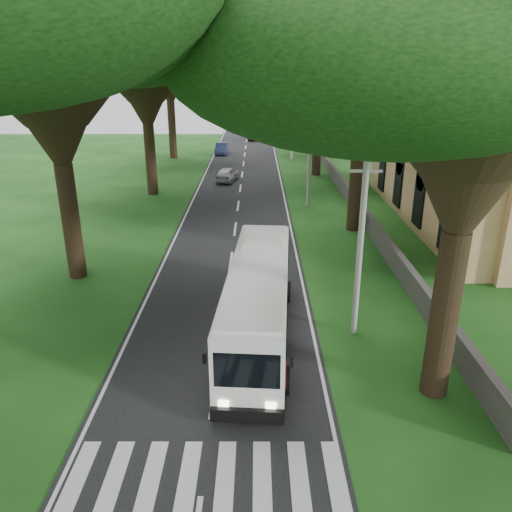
% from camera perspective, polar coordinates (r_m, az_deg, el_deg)
% --- Properties ---
extents(ground, '(140.00, 140.00, 0.00)m').
position_cam_1_polar(ground, '(16.21, -5.37, -19.30)').
color(ground, '#174513').
rests_on(ground, ground).
extents(road, '(8.00, 120.00, 0.04)m').
position_cam_1_polar(road, '(38.76, -2.11, 5.36)').
color(road, black).
rests_on(road, ground).
extents(crosswalk, '(8.00, 3.00, 0.01)m').
position_cam_1_polar(crosswalk, '(14.75, -6.12, -24.32)').
color(crosswalk, silver).
rests_on(crosswalk, ground).
extents(property_wall, '(0.35, 50.00, 1.20)m').
position_cam_1_polar(property_wall, '(38.37, 11.45, 5.70)').
color(property_wall, '#383533').
rests_on(property_wall, ground).
extents(church, '(14.00, 24.00, 11.60)m').
position_cam_1_polar(church, '(38.03, 26.09, 10.53)').
color(church, tan).
rests_on(church, ground).
extents(pole_near, '(1.60, 0.24, 8.00)m').
position_cam_1_polar(pole_near, '(19.77, 11.89, 2.01)').
color(pole_near, gray).
rests_on(pole_near, ground).
extents(pole_mid, '(1.60, 0.24, 8.00)m').
position_cam_1_polar(pole_mid, '(39.02, 6.13, 11.63)').
color(pole_mid, gray).
rests_on(pole_mid, ground).
extents(pole_far, '(1.60, 0.24, 8.00)m').
position_cam_1_polar(pole_far, '(58.78, 4.13, 14.83)').
color(pole_far, gray).
rests_on(pole_far, ground).
extents(tree_l_mida, '(14.42, 14.42, 15.27)m').
position_cam_1_polar(tree_l_mida, '(26.12, -23.09, 23.03)').
color(tree_l_mida, black).
rests_on(tree_l_mida, ground).
extents(tree_l_midb, '(14.21, 14.21, 14.93)m').
position_cam_1_polar(tree_l_midb, '(43.25, -12.87, 22.29)').
color(tree_l_midb, black).
rests_on(tree_l_midb, ground).
extents(tree_l_far, '(13.25, 13.25, 16.22)m').
position_cam_1_polar(tree_l_far, '(61.17, -10.15, 23.28)').
color(tree_l_far, black).
rests_on(tree_l_far, ground).
extents(tree_r_near, '(15.12, 15.12, 14.99)m').
position_cam_1_polar(tree_r_near, '(15.58, 25.18, 23.69)').
color(tree_r_near, black).
rests_on(tree_r_near, ground).
extents(tree_r_mida, '(12.65, 12.65, 15.45)m').
position_cam_1_polar(tree_r_mida, '(33.02, 12.61, 24.15)').
color(tree_r_mida, black).
rests_on(tree_r_mida, ground).
extents(tree_r_midb, '(12.88, 12.88, 15.24)m').
position_cam_1_polar(tree_r_midb, '(50.69, 7.49, 22.93)').
color(tree_r_midb, black).
rests_on(tree_r_midb, ground).
extents(tree_r_far, '(13.81, 13.81, 14.84)m').
position_cam_1_polar(tree_r_far, '(68.67, 6.40, 21.99)').
color(tree_r_far, black).
rests_on(tree_r_far, ground).
extents(coach_bus, '(3.11, 11.01, 3.21)m').
position_cam_1_polar(coach_bus, '(19.96, 0.29, -4.94)').
color(coach_bus, white).
rests_on(coach_bus, ground).
extents(distant_car_a, '(2.35, 4.20, 1.35)m').
position_cam_1_polar(distant_car_a, '(48.30, -3.31, 9.33)').
color(distant_car_a, '#A6A6AB').
rests_on(distant_car_a, road).
extents(distant_car_b, '(1.49, 4.11, 1.35)m').
position_cam_1_polar(distant_car_b, '(63.86, -3.96, 12.18)').
color(distant_car_b, navy).
rests_on(distant_car_b, road).
extents(distant_car_c, '(1.87, 4.28, 1.22)m').
position_cam_1_polar(distant_car_c, '(76.12, -0.33, 13.60)').
color(distant_car_c, maroon).
rests_on(distant_car_c, road).
extents(pedestrian, '(0.51, 0.70, 1.76)m').
position_cam_1_polar(pedestrian, '(28.46, -19.56, 0.08)').
color(pedestrian, black).
rests_on(pedestrian, ground).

